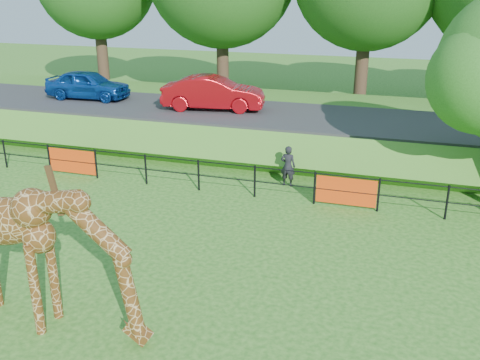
{
  "coord_description": "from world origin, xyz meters",
  "views": [
    {
      "loc": [
        4.52,
        -7.95,
        6.77
      ],
      "look_at": [
        0.67,
        4.26,
        2.0
      ],
      "focal_mm": 40.0,
      "sensor_mm": 36.0,
      "label": 1
    }
  ],
  "objects": [
    {
      "name": "ground",
      "position": [
        0.0,
        0.0,
        0.0
      ],
      "size": [
        90.0,
        90.0,
        0.0
      ],
      "primitive_type": "plane",
      "color": "#236018",
      "rests_on": "ground"
    },
    {
      "name": "giraffe",
      "position": [
        -2.0,
        -0.12,
        1.59
      ],
      "size": [
        4.46,
        0.88,
        3.18
      ],
      "primitive_type": null,
      "rotation": [
        0.0,
        0.0,
        -0.01
      ],
      "color": "#5A3312",
      "rests_on": "ground"
    },
    {
      "name": "perimeter_fence",
      "position": [
        0.0,
        8.0,
        0.55
      ],
      "size": [
        28.07,
        0.1,
        1.1
      ],
      "primitive_type": null,
      "color": "black",
      "rests_on": "ground"
    },
    {
      "name": "embankment",
      "position": [
        0.0,
        15.5,
        0.65
      ],
      "size": [
        40.0,
        9.0,
        1.3
      ],
      "primitive_type": "cube",
      "color": "#236018",
      "rests_on": "ground"
    },
    {
      "name": "road",
      "position": [
        0.0,
        14.0,
        1.36
      ],
      "size": [
        40.0,
        5.0,
        0.12
      ],
      "primitive_type": "cube",
      "color": "#2D2D2F",
      "rests_on": "embankment"
    },
    {
      "name": "car_blue",
      "position": [
        -10.21,
        14.35,
        2.11
      ],
      "size": [
        4.1,
        1.78,
        1.38
      ],
      "primitive_type": "imported",
      "rotation": [
        0.0,
        0.0,
        1.61
      ],
      "color": "#154CAC",
      "rests_on": "road"
    },
    {
      "name": "car_red",
      "position": [
        -3.64,
        14.0,
        2.16
      ],
      "size": [
        4.66,
        2.26,
        1.47
      ],
      "primitive_type": "imported",
      "rotation": [
        0.0,
        0.0,
        1.74
      ],
      "color": "#B20C14",
      "rests_on": "road"
    },
    {
      "name": "visitor",
      "position": [
        0.81,
        9.36,
        0.73
      ],
      "size": [
        0.55,
        0.38,
        1.45
      ],
      "primitive_type": "imported",
      "rotation": [
        0.0,
        0.0,
        3.08
      ],
      "color": "black",
      "rests_on": "ground"
    }
  ]
}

